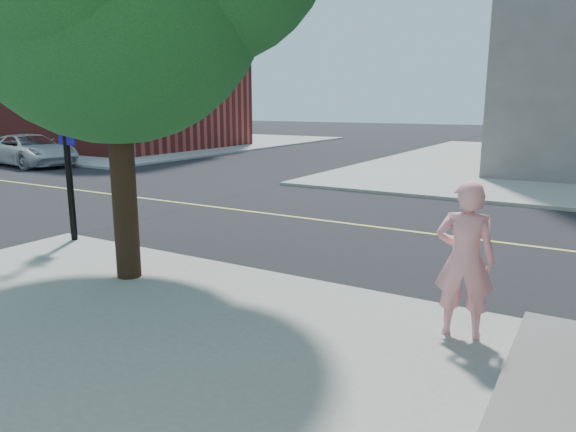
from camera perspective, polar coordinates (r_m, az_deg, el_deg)
The scene contains 7 objects.
ground at distance 12.03m, azimuth -19.60°, elevation -2.89°, with size 140.00×140.00×0.00m, color black.
road_ew at distance 15.20m, azimuth -6.55°, elevation 0.78°, with size 140.00×9.00×0.01m, color black.
sidewalk_nw at distance 43.22m, azimuth -17.43°, elevation 7.65°, with size 26.00×25.00×0.12m, color gray.
church at distance 38.79m, azimuth -19.01°, elevation 17.67°, with size 15.20×12.00×14.40m.
office_block at distance 50.83m, azimuth -24.85°, elevation 17.94°, with size 12.00×14.08×18.00m.
man_on_phone at distance 6.79m, azimuth 18.46°, elevation -4.48°, with size 0.71×0.47×1.95m, color pink.
car_a at distance 28.41m, azimuth -25.95°, elevation 6.39°, with size 2.50×5.42×1.51m, color silver.
Camera 1 is at (9.05, -7.35, 2.95)m, focal length 33.09 mm.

